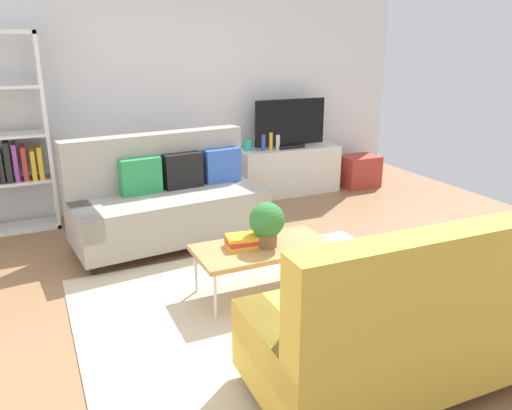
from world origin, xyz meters
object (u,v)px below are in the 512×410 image
Objects in this scene: bottle_0 at (263,142)px; bottle_2 at (278,142)px; table_book_0 at (242,245)px; couch_green at (412,320)px; vase_0 at (248,145)px; tv at (290,124)px; tv_console at (288,171)px; potted_plant at (267,222)px; coffee_table at (263,249)px; couch_beige at (168,200)px; bottle_1 at (271,141)px; storage_trunk at (359,171)px.

bottle_2 is at bearing 0.00° from bottle_0.
bottle_0 is at bearing 60.87° from table_book_0.
vase_0 is at bearing 81.23° from couch_green.
tv reaches higher than vase_0.
tv_console is 0.46m from bottle_2.
table_book_0 is (-0.44, 1.48, -0.01)m from couch_green.
potted_plant is at bearing -121.96° from tv.
tv_console is (1.55, 2.45, -0.07)m from coffee_table.
couch_beige is at bearing 99.74° from table_book_0.
couch_green is at bearing -105.76° from bottle_2.
potted_plant is 1.59× the size of bottle_1.
couch_beige is 2.25m from tv.
couch_beige is 8.23× the size of table_book_0.
tv reaches higher than couch_green.
tv is (1.27, 3.85, 0.51)m from couch_green.
tv_console is at bearing 90.00° from tv.
tv_console is 6.07× the size of bottle_1.
bottle_1 reaches higher than tv_console.
couch_green is at bearing -102.81° from bottle_0.
storage_trunk is 1.42× the size of potted_plant.
tv_console is at bearing 58.25° from potted_plant.
table_book_0 is (0.23, -1.37, -0.02)m from couch_beige.
storage_trunk is at bearing -2.66° from bottle_2.
coffee_table is 0.79× the size of tv_console.
couch_beige is 1.86m from bottle_0.
couch_beige reaches higher than bottle_2.
bottle_1 is (0.29, -0.09, 0.04)m from vase_0.
coffee_table is 4.77× the size of bottle_1.
tv is 1.32m from storage_trunk.
couch_beige reaches higher than vase_0.
coffee_table is 2.75m from bottle_1.
tv_console is 2.95m from table_book_0.
coffee_table is (0.39, -1.42, -0.06)m from couch_beige.
storage_trunk is 3.56m from potted_plant.
potted_plant is 1.52× the size of table_book_0.
couch_green is at bearing -122.16° from storage_trunk.
coffee_table is at bearing -119.46° from bottle_2.
tv reaches higher than coffee_table.
couch_beige is 2.92m from couch_green.
couch_green reaches higher than bottle_2.
table_book_0 is (-1.71, -2.38, -0.52)m from tv.
coffee_table is at bearing 99.68° from couch_beige.
couch_green is 1.92× the size of tv.
table_book_0 reaches higher than coffee_table.
vase_0 is at bearing -147.58° from couch_beige.
couch_green is 1.37× the size of tv_console.
bottle_2 is at bearing 60.54° from coffee_table.
bottle_0 is (-1.50, 0.06, 0.53)m from storage_trunk.
vase_0 is at bearing 65.15° from table_book_0.
bottle_0 is 0.92× the size of bottle_1.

